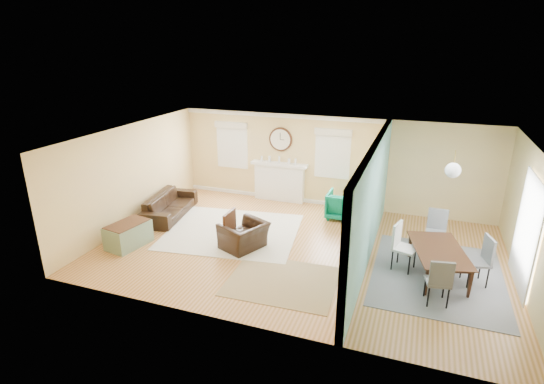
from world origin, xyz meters
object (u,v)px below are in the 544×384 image
Objects in this scene: sofa at (170,205)px; eames_chair at (244,236)px; green_chair at (342,205)px; dining_table at (439,263)px; credenza at (360,224)px.

eames_chair is (2.69, -1.11, 0.01)m from sofa.
eames_chair is 1.21× the size of green_chair.
green_chair is at bearing 32.00° from dining_table.
credenza is (5.12, 0.29, 0.09)m from sofa.
green_chair is (4.47, 1.45, 0.06)m from sofa.
eames_chair is 0.69× the size of credenza.
credenza is (2.42, 1.39, 0.09)m from eames_chair.
sofa is 2.18× the size of eames_chair.
credenza is at bearing 119.49° from green_chair.
green_chair is at bearing -80.96° from sofa.
sofa is 4.70m from green_chair.
dining_table is at bearing -33.24° from credenza.
sofa is 6.97m from dining_table.
eames_chair is 2.80m from credenza.
sofa reaches higher than dining_table.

